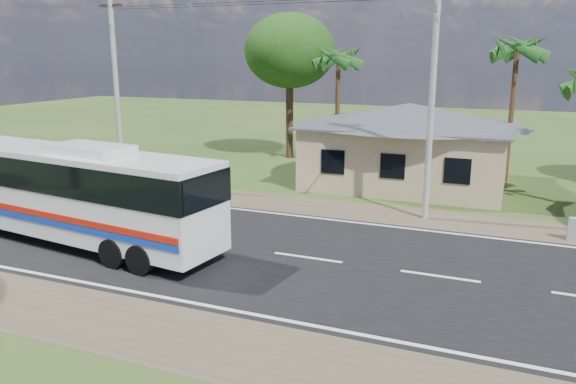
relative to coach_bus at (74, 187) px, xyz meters
name	(u,v)px	position (x,y,z in m)	size (l,w,h in m)	color
ground	(308,258)	(8.54, 1.75, -2.18)	(120.00, 120.00, 0.00)	#274217
road	(308,258)	(8.54, 1.75, -2.17)	(120.00, 16.00, 0.03)	black
house	(409,136)	(9.54, 14.75, 0.46)	(12.40, 10.00, 5.00)	tan
utility_poles	(425,83)	(11.21, 8.24, 3.59)	(32.80, 2.22, 11.00)	#9E9E99
palm_mid	(517,50)	(14.54, 17.25, 4.98)	(2.80, 2.80, 8.20)	#47301E
palm_far	(339,58)	(4.54, 17.75, 4.50)	(2.80, 2.80, 7.70)	#47301E
tree_behind_house	(290,51)	(0.54, 19.75, 4.93)	(6.00, 6.00, 9.61)	#47301E
coach_bus	(74,187)	(0.00, 0.00, 0.00)	(12.51, 4.13, 3.81)	silver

